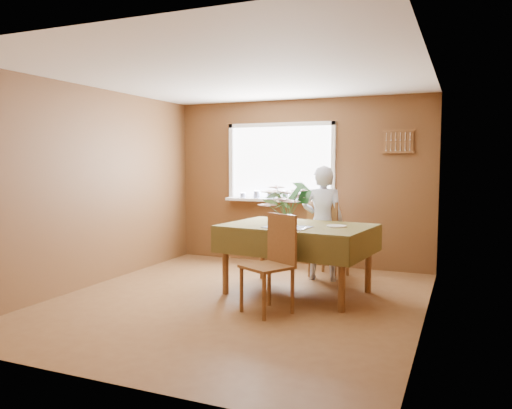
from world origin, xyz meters
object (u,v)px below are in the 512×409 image
at_px(seated_woman, 323,223).
at_px(chair_near, 273,259).
at_px(chair_far, 326,236).
at_px(flower_bouquet, 288,200).
at_px(dining_table, 297,233).

bearing_deg(seated_woman, chair_near, 79.48).
height_order(chair_far, seated_woman, seated_woman).
bearing_deg(seated_woman, flower_bouquet, 74.06).
bearing_deg(dining_table, seated_woman, 90.00).
distance_m(chair_far, flower_bouquet, 1.26).
height_order(dining_table, chair_near, chair_near).
bearing_deg(dining_table, chair_far, 90.71).
bearing_deg(chair_near, dining_table, 118.53).
relative_size(seated_woman, flower_bouquet, 2.77).
bearing_deg(flower_bouquet, chair_near, -84.93).
height_order(chair_far, flower_bouquet, flower_bouquet).
height_order(dining_table, chair_far, chair_far).
relative_size(chair_far, chair_near, 1.02).
bearing_deg(chair_far, dining_table, 96.88).
bearing_deg(flower_bouquet, seated_woman, 80.84).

